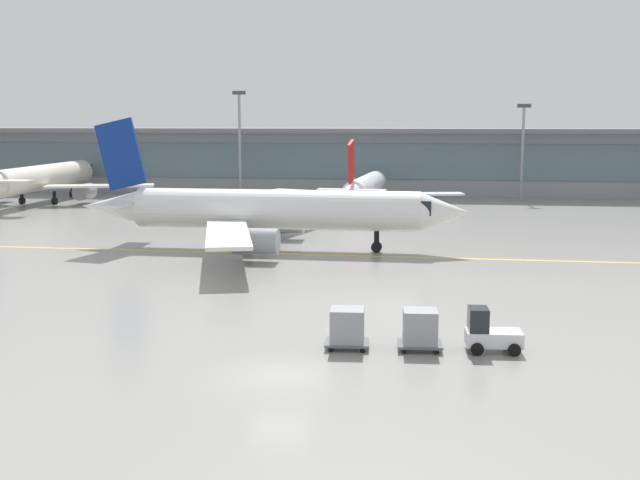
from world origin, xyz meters
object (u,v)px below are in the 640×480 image
Objects in this scene: baggage_tug at (489,333)px; apron_light_mast_2 at (523,148)px; cargo_dolly_trailing at (347,327)px; gate_airplane_0 at (43,178)px; taxiing_regional_jet at (272,211)px; cargo_dolly_lead at (420,328)px; apron_light_mast_1 at (240,140)px; gate_airplane_1 at (365,187)px.

apron_light_mast_2 is (9.90, 71.60, 6.25)m from baggage_tug.
cargo_dolly_trailing is 74.12m from apron_light_mast_2.
taxiing_regional_jet reaches higher than gate_airplane_0.
apron_light_mast_2 is (13.13, 71.79, 6.08)m from cargo_dolly_lead.
baggage_tug is 75.80m from apron_light_mast_1.
gate_airplane_1 is (42.24, -0.01, -0.66)m from gate_airplane_0.
taxiing_regional_jet is at bearing -73.30° from apron_light_mast_1.
cargo_dolly_lead is (-3.23, -0.18, 0.16)m from baggage_tug.
gate_airplane_1 is 2.03× the size of apron_light_mast_2.
cargo_dolly_trailing is at bearing -70.99° from taxiing_regional_jet.
gate_airplane_0 is 49.23m from taxiing_regional_jet.
gate_airplane_0 is 79.90m from baggage_tug.
gate_airplane_1 is 33.10m from taxiing_regional_jet.
cargo_dolly_lead is at bearing -70.21° from apron_light_mast_1.
taxiing_regional_jet is 2.26× the size of apron_light_mast_1.
apron_light_mast_1 reaches higher than taxiing_regional_jet.
apron_light_mast_2 is at bearing 60.88° from taxiing_regional_jet.
gate_airplane_0 is at bearing 139.47° from taxiing_regional_jet.
apron_light_mast_2 is (62.46, 11.47, 3.87)m from gate_airplane_0.
gate_airplane_1 is 11.99× the size of cargo_dolly_lead.
gate_airplane_0 reaches higher than cargo_dolly_lead.
gate_airplane_0 is at bearing 94.52° from gate_airplane_1.
taxiing_regional_jet reaches higher than gate_airplane_1.
taxiing_regional_jet is 30.44m from cargo_dolly_lead.
gate_airplane_1 reaches higher than baggage_tug.
taxiing_regional_jet is at bearing 116.52° from baggage_tug.
gate_airplane_0 is at bearing 127.91° from baggage_tug.
apron_light_mast_1 is (-18.13, 9.77, 5.45)m from gate_airplane_1.
taxiing_regional_jet reaches higher than baggage_tug.
gate_airplane_1 is 11.99× the size of cargo_dolly_trailing.
baggage_tug is 3.24m from cargo_dolly_lead.
apron_light_mast_1 reaches higher than cargo_dolly_trailing.
taxiing_regional_jet is 31.75m from baggage_tug.
gate_airplane_1 is 60.74m from cargo_dolly_lead.
taxiing_regional_jet reaches higher than cargo_dolly_lead.
cargo_dolly_lead is at bearing 180.00° from baggage_tug.
cargo_dolly_lead is 3.46m from cargo_dolly_trailing.
apron_light_mast_1 is at bearing 107.72° from taxiing_regional_jet.
baggage_tug is at bearing -0.00° from cargo_dolly_lead.
cargo_dolly_trailing is at bearing 180.00° from baggage_tug.
gate_airplane_1 is 61.03m from baggage_tug.
gate_airplane_0 is 2.54× the size of apron_light_mast_2.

